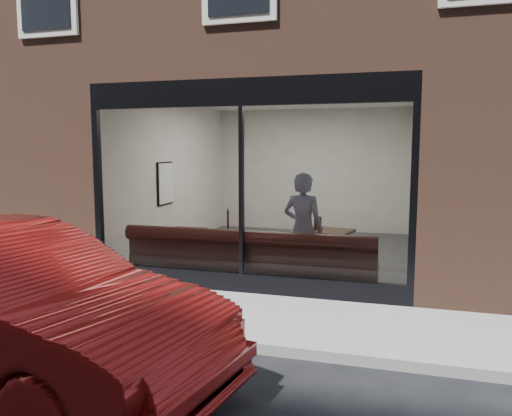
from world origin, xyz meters
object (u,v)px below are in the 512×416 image
(cafe_chair_right, at_px, (307,256))
(person, at_px, (303,229))
(banquette, at_px, (250,272))
(cafe_chair_left, at_px, (219,243))
(cafe_table_left, at_px, (185,231))
(cafe_table_right, at_px, (331,232))

(cafe_chair_right, bearing_deg, person, 99.74)
(banquette, relative_size, person, 2.20)
(person, height_order, cafe_chair_right, person)
(banquette, bearing_deg, cafe_chair_left, 122.25)
(person, distance_m, cafe_table_left, 2.19)
(cafe_chair_left, bearing_deg, cafe_table_left, 67.35)
(cafe_table_left, distance_m, cafe_chair_left, 1.57)
(cafe_table_left, distance_m, cafe_table_right, 2.56)
(cafe_chair_right, bearing_deg, cafe_table_left, 24.95)
(cafe_chair_right, bearing_deg, cafe_chair_left, -15.72)
(cafe_chair_left, bearing_deg, cafe_table_right, 140.42)
(banquette, bearing_deg, cafe_table_left, 158.01)
(banquette, bearing_deg, cafe_table_right, 46.09)
(cafe_table_left, height_order, cafe_chair_left, cafe_table_left)
(cafe_table_right, bearing_deg, cafe_table_left, -166.02)
(banquette, xyz_separation_m, cafe_table_right, (1.13, 1.17, 0.52))
(banquette, height_order, person, person)
(cafe_table_right, bearing_deg, person, -110.16)
(cafe_table_right, height_order, cafe_chair_right, cafe_table_right)
(cafe_chair_left, xyz_separation_m, cafe_chair_right, (1.97, -0.68, 0.00))
(person, distance_m, cafe_table_right, 0.95)
(person, height_order, cafe_table_right, person)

